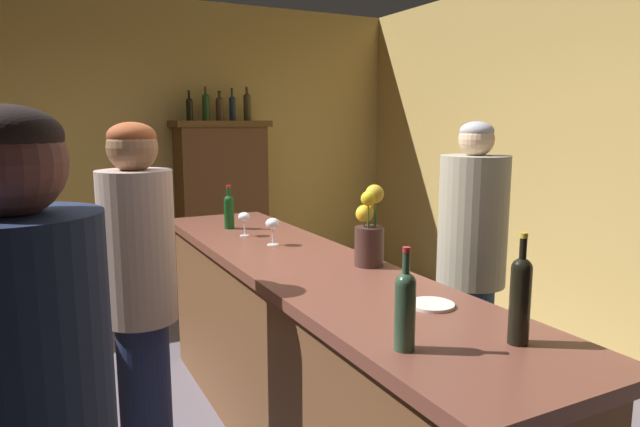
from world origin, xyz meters
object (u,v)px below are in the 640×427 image
(display_cabinet, at_px, (222,203))
(wine_glass_mid, at_px, (244,218))
(display_bottle_left, at_px, (189,108))
(display_bottle_midleft, at_px, (206,106))
(flower_arrangement, at_px, (370,231))
(cheese_plate, at_px, (432,305))
(display_bottle_right, at_px, (247,105))
(bar_counter, at_px, (308,360))
(bartender, at_px, (470,274))
(wine_bottle_rose, at_px, (229,210))
(display_bottle_midright, at_px, (232,107))
(wine_bottle_syrah, at_px, (520,296))
(display_bottle_center, at_px, (220,107))
(wine_glass_front, at_px, (273,225))
(patron_in_navy, at_px, (140,302))
(wine_bottle_riesling, at_px, (405,307))

(display_cabinet, xyz_separation_m, wine_glass_mid, (-0.58, -2.28, 0.24))
(display_bottle_left, height_order, display_bottle_midleft, display_bottle_midleft)
(flower_arrangement, bearing_deg, display_bottle_left, 90.00)
(cheese_plate, height_order, display_bottle_right, display_bottle_right)
(flower_arrangement, relative_size, cheese_plate, 2.30)
(bar_counter, distance_m, wine_glass_mid, 0.96)
(wine_glass_mid, distance_m, flower_arrangement, 0.98)
(cheese_plate, bearing_deg, bartender, 38.09)
(wine_bottle_rose, relative_size, display_bottle_midleft, 0.86)
(display_bottle_midright, bearing_deg, wine_glass_mid, -107.33)
(flower_arrangement, relative_size, display_bottle_midleft, 1.20)
(wine_bottle_syrah, relative_size, display_bottle_right, 1.01)
(flower_arrangement, relative_size, display_bottle_left, 1.37)
(display_bottle_center, bearing_deg, wine_glass_front, -101.56)
(wine_bottle_syrah, bearing_deg, wine_glass_mid, 95.45)
(wine_bottle_rose, distance_m, wine_bottle_syrah, 2.22)
(display_cabinet, bearing_deg, patron_in_navy, -113.26)
(wine_bottle_syrah, xyz_separation_m, display_bottle_midright, (0.52, 4.23, 0.67))
(cheese_plate, relative_size, display_bottle_right, 0.49)
(cheese_plate, xyz_separation_m, display_bottle_center, (0.41, 3.82, 0.80))
(wine_glass_mid, bearing_deg, cheese_plate, -83.62)
(wine_bottle_riesling, relative_size, cheese_plate, 1.87)
(wine_glass_front, height_order, display_bottle_midright, display_bottle_midright)
(wine_bottle_riesling, xyz_separation_m, bartender, (0.99, 0.80, -0.22))
(display_cabinet, height_order, patron_in_navy, display_cabinet)
(display_bottle_midleft, height_order, display_bottle_center, display_bottle_midleft)
(display_cabinet, distance_m, display_bottle_center, 0.95)
(wine_bottle_syrah, relative_size, display_bottle_left, 1.22)
(wine_bottle_syrah, xyz_separation_m, flower_arrangement, (0.10, 1.01, 0.02))
(bar_counter, height_order, wine_glass_front, wine_glass_front)
(cheese_plate, distance_m, display_bottle_midright, 3.95)
(bartender, bearing_deg, bar_counter, -6.53)
(flower_arrangement, relative_size, display_bottle_right, 1.13)
(flower_arrangement, height_order, bartender, bartender)
(wine_bottle_syrah, relative_size, display_bottle_midleft, 1.07)
(bar_counter, xyz_separation_m, display_bottle_midright, (0.65, 3.01, 1.32))
(display_bottle_midright, height_order, bartender, display_bottle_midright)
(display_cabinet, bearing_deg, wine_glass_front, -101.47)
(wine_bottle_syrah, xyz_separation_m, patron_in_navy, (-0.93, 1.15, -0.22))
(wine_glass_mid, distance_m, display_bottle_midright, 2.49)
(display_bottle_center, bearing_deg, bar_counter, -99.90)
(patron_in_navy, bearing_deg, wine_bottle_rose, 57.24)
(display_bottle_midleft, height_order, patron_in_navy, display_bottle_midleft)
(cheese_plate, xyz_separation_m, display_bottle_midleft, (0.27, 3.82, 0.82))
(wine_bottle_rose, xyz_separation_m, display_bottle_right, (0.87, 2.02, 0.71))
(bartender, bearing_deg, display_bottle_center, -71.65)
(patron_in_navy, bearing_deg, flower_arrangement, -5.67)
(wine_glass_front, xyz_separation_m, display_bottle_right, (0.81, 2.59, 0.72))
(wine_bottle_riesling, relative_size, bartender, 0.19)
(wine_bottle_rose, xyz_separation_m, wine_bottle_riesling, (-0.15, -2.09, 0.01))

